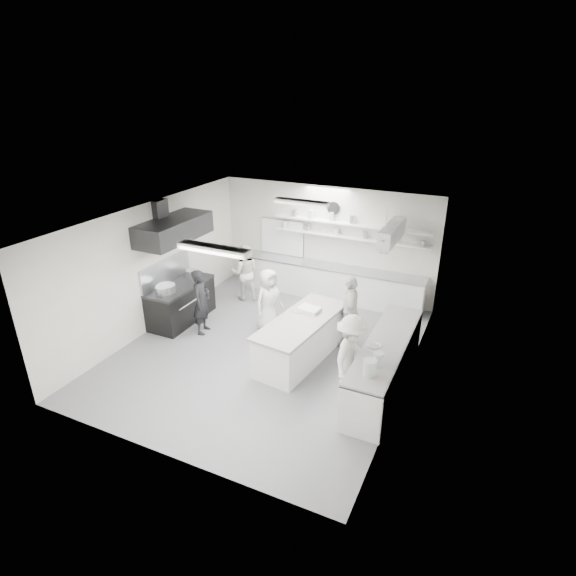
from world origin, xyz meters
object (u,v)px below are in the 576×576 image
at_px(back_counter, 331,282).
at_px(cook_back, 245,272).
at_px(cook_stove, 202,302).
at_px(right_counter, 385,365).
at_px(prep_island, 301,340).
at_px(stove, 181,303).

bearing_deg(back_counter, cook_back, -153.85).
xyz_separation_m(cook_stove, cook_back, (-0.03, 2.05, -0.01)).
relative_size(back_counter, right_counter, 1.52).
relative_size(right_counter, cook_back, 2.13).
height_order(back_counter, prep_island, back_counter).
relative_size(stove, cook_back, 1.16).
xyz_separation_m(stove, right_counter, (5.25, -0.60, 0.02)).
xyz_separation_m(stove, prep_island, (3.39, -0.36, -0.01)).
distance_m(stove, cook_stove, 0.94).
xyz_separation_m(right_counter, prep_island, (-1.86, 0.24, -0.03)).
bearing_deg(stove, right_counter, -6.52).
distance_m(back_counter, right_counter, 4.13).
bearing_deg(stove, back_counter, 43.99).
height_order(right_counter, cook_back, cook_back).
bearing_deg(cook_stove, right_counter, -105.16).
bearing_deg(prep_island, cook_back, 147.63).
xyz_separation_m(prep_island, cook_stove, (-2.57, 0.08, 0.34)).
distance_m(right_counter, cook_stove, 4.44).
height_order(right_counter, prep_island, right_counter).
distance_m(right_counter, prep_island, 1.87).
height_order(cook_stove, cook_back, cook_stove).
relative_size(stove, cook_stove, 1.14).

